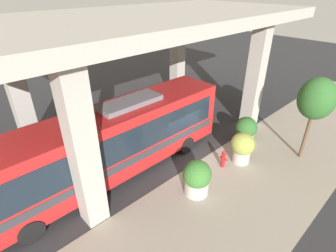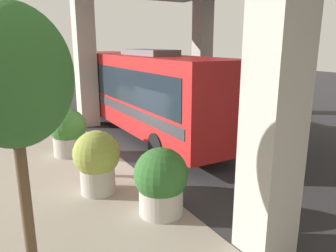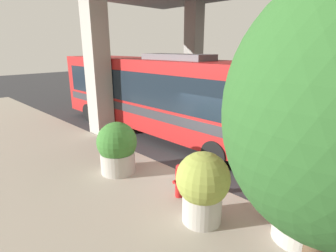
# 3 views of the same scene
# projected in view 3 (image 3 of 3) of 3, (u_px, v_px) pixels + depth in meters

# --- Properties ---
(ground_plane) EXTENTS (80.00, 80.00, 0.00)m
(ground_plane) POSITION_uv_depth(u_px,v_px,m) (187.00, 175.00, 8.76)
(ground_plane) COLOR #2D2D30
(ground_plane) RESTS_ON ground
(sidewalk_strip) EXTENTS (6.00, 40.00, 0.02)m
(sidewalk_strip) POSITION_uv_depth(u_px,v_px,m) (111.00, 213.00, 6.71)
(sidewalk_strip) COLOR gray
(sidewalk_strip) RESTS_ON ground
(bus) EXTENTS (2.60, 12.80, 3.81)m
(bus) POSITION_uv_depth(u_px,v_px,m) (157.00, 92.00, 12.28)
(bus) COLOR #B21E1E
(bus) RESTS_ON ground
(fire_hydrant) EXTENTS (0.45, 0.22, 1.01)m
(fire_hydrant) POSITION_uv_depth(u_px,v_px,m) (179.00, 181.00, 7.31)
(fire_hydrant) COLOR #B21919
(fire_hydrant) RESTS_ON ground
(planter_front) EXTENTS (1.31, 1.31, 1.69)m
(planter_front) POSITION_uv_depth(u_px,v_px,m) (302.00, 206.00, 5.57)
(planter_front) COLOR #ADA89E
(planter_front) RESTS_ON ground
(planter_middle) EXTENTS (1.28, 1.28, 1.79)m
(planter_middle) POSITION_uv_depth(u_px,v_px,m) (203.00, 186.00, 6.17)
(planter_middle) COLOR #ADA89E
(planter_middle) RESTS_ON ground
(planter_back) EXTENTS (1.33, 1.33, 1.76)m
(planter_back) POSITION_uv_depth(u_px,v_px,m) (117.00, 148.00, 8.69)
(planter_back) COLOR #ADA89E
(planter_back) RESTS_ON ground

